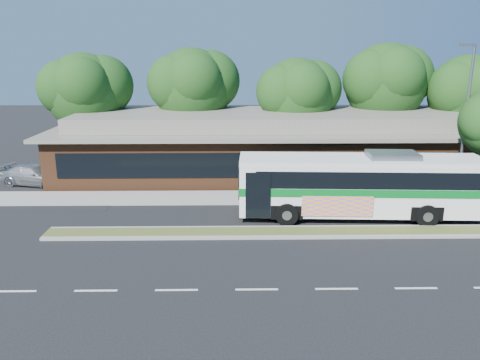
% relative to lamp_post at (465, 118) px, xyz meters
% --- Properties ---
extents(ground, '(120.00, 120.00, 0.00)m').
position_rel_lamp_post_xyz_m(ground, '(-9.56, -6.00, -4.90)').
color(ground, black).
rests_on(ground, ground).
extents(median_strip, '(26.00, 1.10, 0.15)m').
position_rel_lamp_post_xyz_m(median_strip, '(-9.56, -5.40, -4.83)').
color(median_strip, '#505624').
rests_on(median_strip, ground).
extents(sidewalk, '(44.00, 2.60, 0.12)m').
position_rel_lamp_post_xyz_m(sidewalk, '(-9.56, 0.40, -4.84)').
color(sidewalk, gray).
rests_on(sidewalk, ground).
extents(parking_lot, '(14.00, 12.00, 0.01)m').
position_rel_lamp_post_xyz_m(parking_lot, '(-27.56, 4.00, -4.90)').
color(parking_lot, black).
rests_on(parking_lot, ground).
extents(plaza_building, '(33.20, 11.20, 4.45)m').
position_rel_lamp_post_xyz_m(plaza_building, '(-9.56, 6.99, -2.77)').
color(plaza_building, brown).
rests_on(plaza_building, ground).
extents(lamp_post, '(0.93, 0.18, 9.07)m').
position_rel_lamp_post_xyz_m(lamp_post, '(0.00, 0.00, 0.00)').
color(lamp_post, slate).
rests_on(lamp_post, ground).
extents(tree_bg_a, '(6.47, 5.80, 8.63)m').
position_rel_lamp_post_xyz_m(tree_bg_a, '(-24.15, 9.14, 0.97)').
color(tree_bg_a, black).
rests_on(tree_bg_a, ground).
extents(tree_bg_b, '(6.69, 6.00, 9.00)m').
position_rel_lamp_post_xyz_m(tree_bg_b, '(-16.13, 10.14, 1.24)').
color(tree_bg_b, black).
rests_on(tree_bg_b, ground).
extents(tree_bg_c, '(6.24, 5.60, 8.26)m').
position_rel_lamp_post_xyz_m(tree_bg_c, '(-8.16, 9.13, 0.69)').
color(tree_bg_c, black).
rests_on(tree_bg_c, ground).
extents(tree_bg_d, '(6.91, 6.20, 9.37)m').
position_rel_lamp_post_xyz_m(tree_bg_d, '(-1.12, 10.15, 1.52)').
color(tree_bg_d, black).
rests_on(tree_bg_d, ground).
extents(tree_bg_e, '(6.47, 5.80, 8.50)m').
position_rel_lamp_post_xyz_m(tree_bg_e, '(4.85, 9.14, 0.84)').
color(tree_bg_e, black).
rests_on(tree_bg_e, ground).
extents(transit_bus, '(12.89, 3.42, 3.59)m').
position_rel_lamp_post_xyz_m(transit_bus, '(-6.66, -3.09, -2.91)').
color(transit_bus, white).
rests_on(transit_bus, ground).
extents(sedan, '(4.97, 2.97, 1.35)m').
position_rel_lamp_post_xyz_m(sedan, '(-26.67, 3.63, -4.23)').
color(sedan, '#A6A8AD').
rests_on(sedan, ground).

